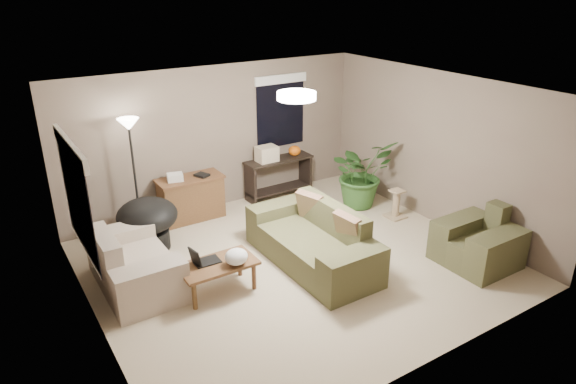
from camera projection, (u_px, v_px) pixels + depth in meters
room_shell at (296, 183)px, 6.94m from camera, size 5.50×5.50×5.50m
main_sofa at (314, 244)px, 7.36m from camera, size 0.95×2.20×0.85m
throw_pillows at (329, 217)px, 7.35m from camera, size 0.35×1.38×0.47m
loveseat at (133, 267)px, 6.77m from camera, size 0.90×1.60×0.85m
armchair at (478, 244)px, 7.34m from camera, size 0.95×1.00×0.85m
coffee_table at (218, 267)px, 6.64m from camera, size 1.00×0.55×0.42m
laptop at (202, 259)px, 6.58m from camera, size 0.38×0.24×0.24m
plastic_bag at (236, 257)px, 6.55m from camera, size 0.38×0.36×0.21m
desk at (191, 198)px, 8.67m from camera, size 1.10×0.50×0.75m
desk_papers at (181, 177)px, 8.42m from camera, size 0.72×0.32×0.12m
console_table at (279, 175)px, 9.54m from camera, size 1.30×0.40×0.75m
pumpkin at (295, 151)px, 9.56m from camera, size 0.27×0.27×0.18m
cardboard_box at (267, 154)px, 9.24m from camera, size 0.37×0.28×0.28m
papasan_chair at (148, 221)px, 7.67m from camera, size 1.11×1.11×0.80m
floor_lamp at (130, 139)px, 7.66m from camera, size 0.32×0.32×1.91m
ceiling_fixture at (297, 96)px, 6.48m from camera, size 0.50×0.50×0.10m
houseplant at (361, 180)px, 9.17m from camera, size 1.11×1.23×0.96m
cat_scratching_post at (396, 206)px, 8.78m from camera, size 0.32×0.32×0.50m
window_left at (74, 179)px, 5.61m from camera, size 0.05×1.56×1.33m
window_back at (281, 99)px, 9.31m from camera, size 1.06×0.05×1.33m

